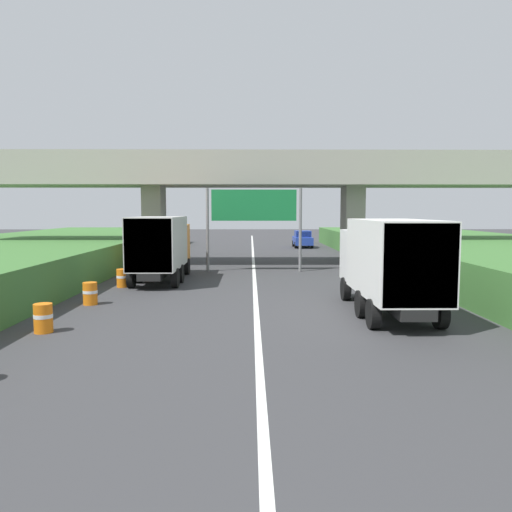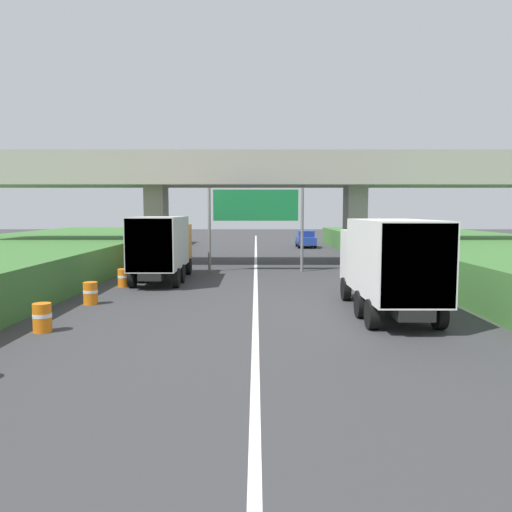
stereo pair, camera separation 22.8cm
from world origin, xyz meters
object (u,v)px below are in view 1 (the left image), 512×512
(truck_orange, at_px, (161,245))
(construction_barrel_3, at_px, (90,293))
(car_blue, at_px, (303,239))
(truck_white, at_px, (388,261))
(construction_barrel_4, at_px, (122,278))
(construction_barrel_2, at_px, (43,318))
(construction_barrel_5, at_px, (141,267))
(speed_limit_sign, at_px, (425,263))
(overhead_highway_sign, at_px, (254,210))

(truck_orange, distance_m, construction_barrel_3, 6.95)
(car_blue, bearing_deg, truck_orange, -112.58)
(truck_white, bearing_deg, construction_barrel_4, 150.27)
(truck_orange, height_order, construction_barrel_2, truck_orange)
(construction_barrel_3, xyz_separation_m, construction_barrel_5, (0.02, 9.07, 0.00))
(construction_barrel_3, relative_size, construction_barrel_4, 1.00)
(truck_orange, bearing_deg, speed_limit_sign, -21.59)
(truck_white, bearing_deg, overhead_highway_sign, 110.60)
(speed_limit_sign, relative_size, construction_barrel_5, 2.48)
(construction_barrel_2, bearing_deg, construction_barrel_3, 90.31)
(truck_white, relative_size, construction_barrel_4, 8.11)
(car_blue, bearing_deg, speed_limit_sign, -85.51)
(speed_limit_sign, distance_m, construction_barrel_4, 14.23)
(overhead_highway_sign, relative_size, construction_barrel_2, 6.53)
(truck_white, height_order, construction_barrel_4, truck_white)
(construction_barrel_2, distance_m, construction_barrel_4, 9.07)
(speed_limit_sign, height_order, construction_barrel_2, speed_limit_sign)
(construction_barrel_3, bearing_deg, construction_barrel_5, 89.85)
(truck_orange, xyz_separation_m, truck_white, (9.70, -8.48, 0.00))
(construction_barrel_2, bearing_deg, speed_limit_sign, 23.99)
(construction_barrel_3, bearing_deg, truck_white, -9.47)
(construction_barrel_5, bearing_deg, construction_barrel_2, -90.00)
(construction_barrel_5, bearing_deg, construction_barrel_3, -90.15)
(construction_barrel_3, distance_m, construction_barrel_5, 9.07)
(construction_barrel_3, relative_size, construction_barrel_5, 1.00)
(overhead_highway_sign, bearing_deg, construction_barrel_4, -136.31)
(truck_orange, height_order, car_blue, truck_orange)
(construction_barrel_5, bearing_deg, speed_limit_sign, -27.79)
(overhead_highway_sign, relative_size, truck_white, 0.81)
(construction_barrel_4, bearing_deg, construction_barrel_3, -91.47)
(car_blue, relative_size, construction_barrel_2, 4.56)
(truck_orange, height_order, construction_barrel_3, truck_orange)
(car_blue, height_order, construction_barrel_2, car_blue)
(truck_white, distance_m, construction_barrel_5, 15.86)
(construction_barrel_2, bearing_deg, truck_white, 13.08)
(truck_orange, distance_m, car_blue, 26.23)
(truck_orange, relative_size, construction_barrel_4, 8.11)
(speed_limit_sign, xyz_separation_m, construction_barrel_4, (-13.91, 2.84, -1.02))
(overhead_highway_sign, xyz_separation_m, truck_orange, (-4.95, -4.17, -1.83))
(construction_barrel_2, height_order, construction_barrel_4, same)
(speed_limit_sign, distance_m, construction_barrel_3, 14.16)
(construction_barrel_3, bearing_deg, speed_limit_sign, 6.89)
(construction_barrel_4, bearing_deg, construction_barrel_5, 91.16)
(truck_orange, distance_m, construction_barrel_2, 11.33)
(construction_barrel_3, xyz_separation_m, construction_barrel_4, (0.12, 4.54, 0.00))
(speed_limit_sign, relative_size, construction_barrel_3, 2.48)
(overhead_highway_sign, height_order, construction_barrel_5, overhead_highway_sign)
(construction_barrel_5, bearing_deg, truck_orange, -56.41)
(overhead_highway_sign, xyz_separation_m, construction_barrel_5, (-6.60, -1.68, -3.31))
(truck_white, relative_size, construction_barrel_3, 8.11)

